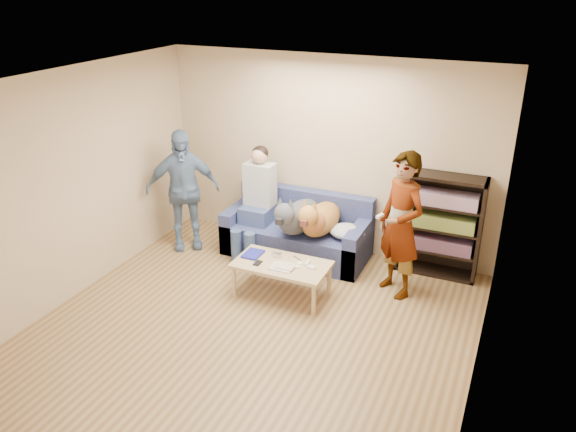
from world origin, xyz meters
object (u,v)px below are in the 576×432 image
at_px(sofa, 298,234).
at_px(coffee_table, 282,267).
at_px(dog_tan, 319,219).
at_px(person_standing_left, 183,190).
at_px(person_standing_right, 401,225).
at_px(bookshelf, 440,223).
at_px(dog_gray, 297,217).
at_px(person_seated, 257,197).
at_px(notebook_blue, 253,254).
at_px(camera_silver, 277,255).

bearing_deg(sofa, coffee_table, -77.02).
bearing_deg(dog_tan, coffee_table, -97.24).
relative_size(person_standing_left, sofa, 0.88).
xyz_separation_m(sofa, dog_tan, (0.36, -0.17, 0.36)).
relative_size(person_standing_right, person_standing_left, 1.04).
bearing_deg(coffee_table, dog_tan, 82.76).
bearing_deg(person_standing_left, sofa, -20.40).
bearing_deg(bookshelf, dog_tan, -164.24).
bearing_deg(bookshelf, dog_gray, -164.96).
height_order(sofa, person_seated, person_seated).
bearing_deg(person_standing_right, bookshelf, 99.49).
xyz_separation_m(person_standing_left, notebook_blue, (1.35, -0.59, -0.40)).
relative_size(person_seated, bookshelf, 1.13).
bearing_deg(dog_gray, notebook_blue, -106.70).
relative_size(camera_silver, coffee_table, 0.10).
xyz_separation_m(person_standing_left, camera_silver, (1.63, -0.52, -0.39)).
bearing_deg(notebook_blue, dog_gray, 73.30).
xyz_separation_m(person_standing_left, person_seated, (0.96, 0.30, -0.06)).
height_order(dog_gray, coffee_table, dog_gray).
height_order(person_seated, dog_gray, person_seated).
relative_size(person_seated, coffee_table, 1.34).
xyz_separation_m(camera_silver, person_seated, (-0.67, 0.82, 0.33)).
height_order(person_standing_left, camera_silver, person_standing_left).
relative_size(person_seated, dog_tan, 1.26).
distance_m(notebook_blue, coffee_table, 0.41).
height_order(notebook_blue, person_seated, person_seated).
bearing_deg(sofa, bookshelf, 7.40).
bearing_deg(person_standing_left, camera_silver, -53.96).
bearing_deg(dog_tan, sofa, 154.31).
bearing_deg(person_standing_right, sofa, -161.05).
bearing_deg(person_standing_right, person_seated, -153.08).
bearing_deg(camera_silver, person_standing_right, 20.45).
bearing_deg(camera_silver, dog_tan, 73.20).
relative_size(camera_silver, dog_gray, 0.09).
distance_m(person_standing_right, person_seated, 2.03).
xyz_separation_m(coffee_table, bookshelf, (1.55, 1.30, 0.31)).
xyz_separation_m(person_standing_right, dog_tan, (-1.10, 0.28, -0.23)).
bearing_deg(notebook_blue, dog_tan, 58.67).
bearing_deg(dog_gray, sofa, 109.87).
bearing_deg(notebook_blue, sofa, 81.37).
bearing_deg(person_standing_right, camera_silver, -123.47).
height_order(person_standing_right, coffee_table, person_standing_right).
relative_size(dog_gray, dog_tan, 1.08).
bearing_deg(bookshelf, notebook_blue, -147.40).
relative_size(dog_gray, bookshelf, 0.97).
distance_m(person_seated, coffee_table, 1.29).
distance_m(person_standing_right, coffee_table, 1.45).
height_order(sofa, dog_gray, dog_gray).
bearing_deg(person_standing_right, notebook_blue, -124.55).
xyz_separation_m(person_standing_right, coffee_table, (-1.21, -0.62, -0.49)).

